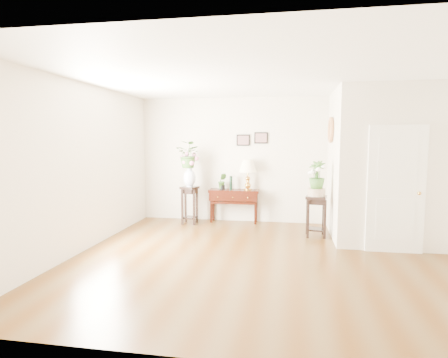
% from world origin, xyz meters
% --- Properties ---
extents(floor, '(6.00, 5.50, 0.02)m').
position_xyz_m(floor, '(0.00, 0.00, 0.00)').
color(floor, '#48280A').
rests_on(floor, ground).
extents(ceiling, '(6.00, 5.50, 0.02)m').
position_xyz_m(ceiling, '(0.00, 0.00, 2.80)').
color(ceiling, white).
rests_on(ceiling, ground).
extents(wall_back, '(6.00, 0.02, 2.80)m').
position_xyz_m(wall_back, '(0.00, 2.75, 1.40)').
color(wall_back, beige).
rests_on(wall_back, ground).
extents(wall_front, '(6.00, 0.02, 2.80)m').
position_xyz_m(wall_front, '(0.00, -2.75, 1.40)').
color(wall_front, beige).
rests_on(wall_front, ground).
extents(wall_left, '(0.02, 5.50, 2.80)m').
position_xyz_m(wall_left, '(-3.00, 0.00, 1.40)').
color(wall_left, beige).
rests_on(wall_left, ground).
extents(partition, '(1.80, 1.95, 2.80)m').
position_xyz_m(partition, '(2.10, 1.77, 1.40)').
color(partition, beige).
rests_on(partition, floor).
extents(door, '(0.90, 0.05, 2.10)m').
position_xyz_m(door, '(2.10, 0.78, 1.05)').
color(door, white).
rests_on(door, floor).
extents(art_print_left, '(0.30, 0.02, 0.25)m').
position_xyz_m(art_print_left, '(-0.65, 2.73, 1.85)').
color(art_print_left, black).
rests_on(art_print_left, wall_back).
extents(art_print_right, '(0.30, 0.02, 0.25)m').
position_xyz_m(art_print_right, '(-0.25, 2.73, 1.90)').
color(art_print_right, black).
rests_on(art_print_right, wall_back).
extents(wall_ornament, '(0.07, 0.51, 0.51)m').
position_xyz_m(wall_ornament, '(1.16, 1.90, 2.05)').
color(wall_ornament, tan).
rests_on(wall_ornament, partition).
extents(console_table, '(1.12, 0.39, 0.74)m').
position_xyz_m(console_table, '(-0.83, 2.57, 0.37)').
color(console_table, black).
rests_on(console_table, floor).
extents(table_lamp, '(0.47, 0.47, 0.69)m').
position_xyz_m(table_lamp, '(-0.52, 2.57, 1.09)').
color(table_lamp, '#BA852F').
rests_on(table_lamp, console_table).
extents(green_vase, '(0.08, 0.08, 0.31)m').
position_xyz_m(green_vase, '(-0.90, 2.57, 0.91)').
color(green_vase, black).
rests_on(green_vase, console_table).
extents(potted_plant, '(0.21, 0.18, 0.35)m').
position_xyz_m(potted_plant, '(-1.10, 2.57, 0.92)').
color(potted_plant, '#336023').
rests_on(potted_plant, console_table).
extents(plant_stand_a, '(0.41, 0.41, 0.83)m').
position_xyz_m(plant_stand_a, '(-1.78, 2.26, 0.42)').
color(plant_stand_a, black).
rests_on(plant_stand_a, floor).
extents(porcelain_vase, '(0.34, 0.34, 0.46)m').
position_xyz_m(porcelain_vase, '(-1.78, 2.26, 1.06)').
color(porcelain_vase, white).
rests_on(porcelain_vase, plant_stand_a).
extents(lily_arrangement, '(0.66, 0.61, 0.59)m').
position_xyz_m(lily_arrangement, '(-1.78, 2.26, 1.53)').
color(lily_arrangement, '#336023').
rests_on(lily_arrangement, porcelain_vase).
extents(plant_stand_b, '(0.43, 0.43, 0.79)m').
position_xyz_m(plant_stand_b, '(0.90, 1.61, 0.39)').
color(plant_stand_b, black).
rests_on(plant_stand_b, floor).
extents(ceramic_bowl, '(0.42, 0.42, 0.15)m').
position_xyz_m(ceramic_bowl, '(0.90, 1.61, 0.87)').
color(ceramic_bowl, '#BAB298').
rests_on(ceramic_bowl, plant_stand_b).
extents(narcissus, '(0.40, 0.40, 0.55)m').
position_xyz_m(narcissus, '(0.90, 1.61, 1.18)').
color(narcissus, '#336023').
rests_on(narcissus, ceramic_bowl).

